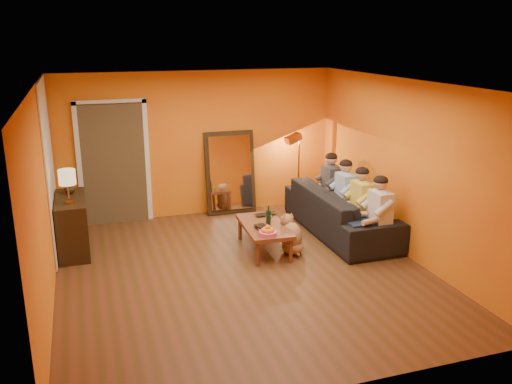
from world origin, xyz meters
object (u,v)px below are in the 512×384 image
object	(u,v)px
table_lamp	(68,187)
dog	(292,233)
mirror_frame	(230,173)
tumbler	(269,218)
person_far_right	(331,187)
laptop	(268,215)
person_mid_right	(345,195)
floor_lamp	(299,173)
sofa	(341,211)
person_mid_left	(362,205)
wine_bottle	(268,216)
person_far_left	(380,215)
vase	(69,188)
coffee_table	(264,237)
sideboard	(72,225)

from	to	relation	value
table_lamp	dog	bearing A→B (deg)	-13.98
mirror_frame	tumbler	world-z (taller)	mirror_frame
person_far_right	mirror_frame	bearing A→B (deg)	148.46
laptop	person_mid_right	bearing A→B (deg)	-4.22
floor_lamp	dog	bearing A→B (deg)	-123.18
person_mid_right	person_far_right	size ratio (longest dim) A/B	1.00
sofa	person_mid_left	distance (m)	0.52
person_mid_left	wine_bottle	distance (m)	1.55
floor_lamp	person_far_left	distance (m)	2.37
floor_lamp	person_mid_left	bearing A→B (deg)	-87.33
person_far_left	vase	world-z (taller)	person_far_left
wine_bottle	laptop	world-z (taller)	wine_bottle
mirror_frame	dog	size ratio (longest dim) A/B	2.51
coffee_table	person_mid_left	distance (m)	1.65
person_mid_left	person_far_right	distance (m)	1.10
person_mid_left	tumbler	bearing A→B (deg)	171.33
person_mid_right	tumbler	world-z (taller)	person_mid_right
table_lamp	mirror_frame	bearing A→B (deg)	26.32
mirror_frame	person_far_left	distance (m)	3.06
coffee_table	vase	size ratio (longest dim) A/B	7.04
sofa	person_mid_left	size ratio (longest dim) A/B	2.10
floor_lamp	tumbler	bearing A→B (deg)	-134.06
table_lamp	wine_bottle	xyz separation A→B (m)	(2.82, -0.63, -0.53)
person_mid_left	laptop	size ratio (longest dim) A/B	3.35
tumbler	laptop	xyz separation A→B (m)	(0.06, 0.23, -0.03)
sideboard	coffee_table	distance (m)	2.92
dog	coffee_table	bearing A→B (deg)	171.16
mirror_frame	wine_bottle	size ratio (longest dim) A/B	4.90
sideboard	person_mid_right	size ratio (longest dim) A/B	0.97
coffee_table	tumbler	world-z (taller)	tumbler
sideboard	dog	bearing A→B (deg)	-19.00
laptop	mirror_frame	bearing A→B (deg)	87.74
dog	person_mid_left	distance (m)	1.26
coffee_table	floor_lamp	bearing A→B (deg)	56.62
wine_bottle	vase	xyz separation A→B (m)	(-2.82, 1.18, 0.36)
person_far_right	person_mid_left	bearing A→B (deg)	-90.00
person_mid_left	vase	xyz separation A→B (m)	(-4.37, 1.24, 0.33)
person_mid_right	vase	size ratio (longest dim) A/B	7.04
sofa	vase	bearing A→B (deg)	79.45
floor_lamp	person_mid_left	size ratio (longest dim) A/B	1.18
mirror_frame	person_far_left	world-z (taller)	mirror_frame
floor_lamp	person_far_right	size ratio (longest dim) A/B	1.18
laptop	vase	distance (m)	3.10
laptop	dog	bearing A→B (deg)	-78.65
table_lamp	dog	world-z (taller)	table_lamp
dog	sideboard	bearing A→B (deg)	-179.79
mirror_frame	sofa	size ratio (longest dim) A/B	0.59
coffee_table	floor_lamp	size ratio (longest dim) A/B	0.85
floor_lamp	dog	size ratio (longest dim) A/B	2.38
person_mid_left	wine_bottle	size ratio (longest dim) A/B	3.94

